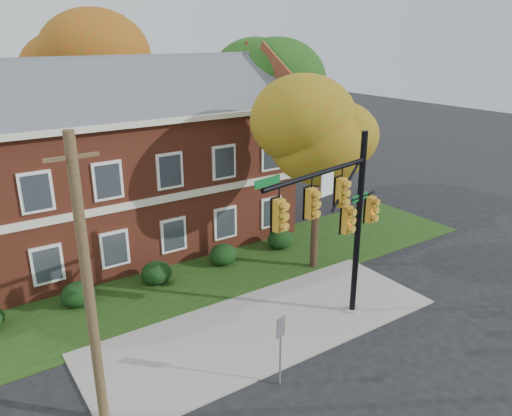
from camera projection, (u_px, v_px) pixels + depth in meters
ground at (280, 339)px, 18.60m from camera, size 120.00×120.00×0.00m
sidewalk at (265, 326)px, 19.37m from camera, size 14.00×5.00×0.08m
grass_strip at (203, 277)px, 23.28m from camera, size 30.00×6.00×0.04m
apartment_building at (109, 154)px, 25.23m from camera, size 18.80×8.80×9.74m
hedge_left at (78, 294)px, 20.76m from camera, size 1.40×1.26×1.05m
hedge_center at (157, 273)px, 22.60m from camera, size 1.40×1.26×1.05m
hedge_right at (223, 255)px, 24.45m from camera, size 1.40×1.26×1.05m
hedge_far_right at (280, 239)px, 26.30m from camera, size 1.40×1.26×1.05m
tree_near_right at (325, 131)px, 22.16m from camera, size 4.50×4.25×8.58m
tree_right_rear at (279, 79)px, 30.83m from camera, size 6.30×5.95×10.62m
tree_far_rear at (82, 66)px, 30.78m from camera, size 6.84×6.46×11.52m
traffic_signal at (339, 214)px, 17.96m from camera, size 6.60×1.51×7.48m
utility_pole at (88, 288)px, 13.29m from camera, size 1.34×0.29×8.63m
sign_post at (281, 339)px, 15.68m from camera, size 0.36×0.11×2.50m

